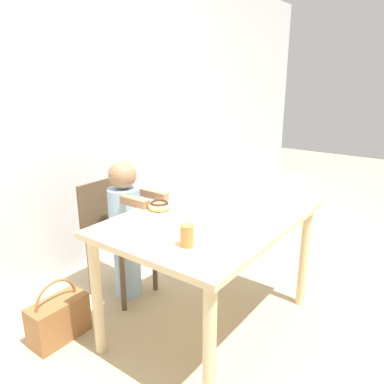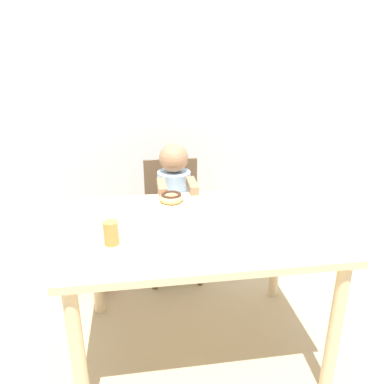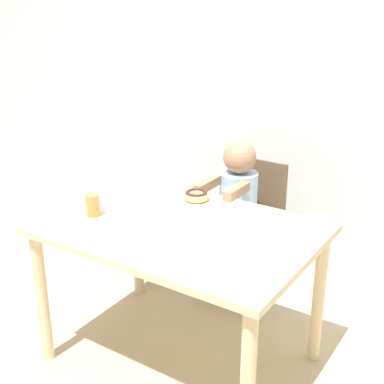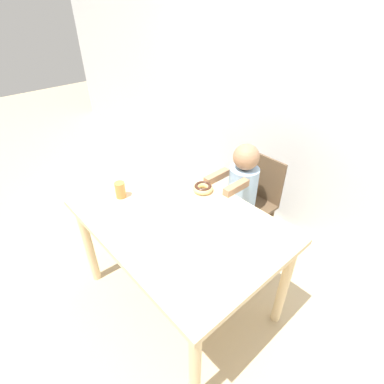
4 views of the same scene
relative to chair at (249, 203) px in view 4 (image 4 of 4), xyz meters
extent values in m
plane|color=tan|center=(0.05, -0.77, -0.43)|extent=(12.00, 12.00, 0.00)
cube|color=silver|center=(0.05, 0.55, 0.82)|extent=(8.00, 0.05, 2.50)
cube|color=beige|center=(0.05, -0.77, 0.29)|extent=(1.25, 0.86, 0.03)
cylinder|color=beige|center=(-0.51, -1.15, -0.08)|extent=(0.06, 0.06, 0.71)
cylinder|color=beige|center=(0.62, -1.15, -0.08)|extent=(0.06, 0.06, 0.71)
cylinder|color=beige|center=(-0.51, -0.40, -0.08)|extent=(0.06, 0.06, 0.71)
cylinder|color=beige|center=(0.62, -0.40, -0.08)|extent=(0.06, 0.06, 0.71)
cube|color=brown|center=(0.00, -0.06, 0.00)|extent=(0.38, 0.40, 0.03)
cube|color=brown|center=(0.00, 0.13, 0.19)|extent=(0.38, 0.02, 0.37)
cylinder|color=brown|center=(-0.16, -0.22, -0.22)|extent=(0.04, 0.04, 0.42)
cylinder|color=brown|center=(0.16, -0.22, -0.22)|extent=(0.04, 0.04, 0.42)
cylinder|color=brown|center=(-0.16, 0.11, -0.22)|extent=(0.04, 0.04, 0.42)
cylinder|color=brown|center=(0.16, 0.11, -0.22)|extent=(0.04, 0.04, 0.42)
cylinder|color=#99BCE0|center=(0.00, -0.11, -0.21)|extent=(0.18, 0.18, 0.44)
cylinder|color=#99BCE0|center=(0.00, -0.11, 0.19)|extent=(0.22, 0.22, 0.35)
sphere|color=#997051|center=(0.00, -0.11, 0.46)|extent=(0.19, 0.19, 0.19)
cube|color=#997051|center=(-0.09, -0.30, 0.33)|extent=(0.05, 0.21, 0.05)
cube|color=#997051|center=(0.09, -0.30, 0.33)|extent=(0.05, 0.21, 0.05)
torus|color=#DBB270|center=(-0.05, -0.47, 0.33)|extent=(0.13, 0.13, 0.04)
torus|color=#381E14|center=(-0.05, -0.47, 0.35)|extent=(0.12, 0.12, 0.02)
cube|color=white|center=(-0.08, -0.81, 0.31)|extent=(0.33, 0.33, 0.00)
cube|color=brown|center=(-0.58, -0.12, -0.31)|extent=(0.34, 0.17, 0.25)
torus|color=brown|center=(-0.58, -0.12, -0.18)|extent=(0.27, 0.02, 0.27)
cylinder|color=orange|center=(-0.36, -0.91, 0.36)|extent=(0.07, 0.07, 0.11)
camera|label=1|loc=(-1.63, -1.88, 1.08)|focal=35.00mm
camera|label=2|loc=(-0.22, -2.39, 1.12)|focal=35.00mm
camera|label=3|loc=(1.34, -2.62, 1.34)|focal=50.00mm
camera|label=4|loc=(1.12, -1.62, 1.44)|focal=28.00mm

